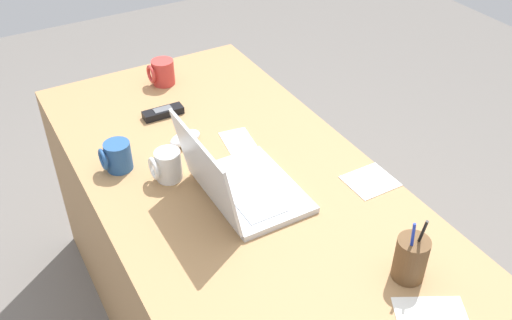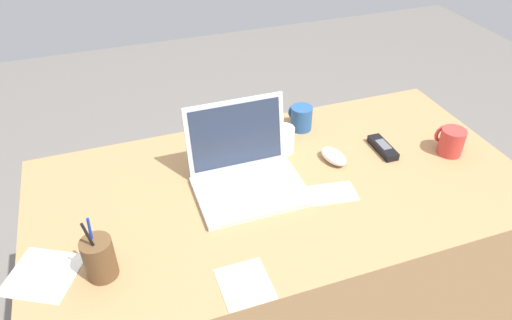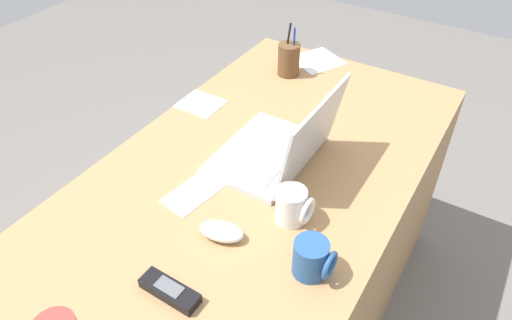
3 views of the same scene
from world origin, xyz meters
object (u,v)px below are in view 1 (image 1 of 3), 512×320
Objects in this scene: coffee_mug_tall at (162,72)px; cordless_phone at (163,112)px; computer_mouse at (185,138)px; pen_holder at (411,258)px; coffee_mug_white at (167,166)px; coffee_mug_spare at (117,156)px; laptop at (238,184)px.

cordless_phone is at bearing 157.84° from coffee_mug_tall.
cordless_phone is (0.18, -0.00, -0.01)m from computer_mouse.
cordless_phone is 0.96m from pen_holder.
pen_holder is (-1.13, -0.15, 0.01)m from coffee_mug_tall.
coffee_mug_white is at bearing 126.67° from computer_mouse.
coffee_mug_tall is at bearing -22.16° from cordless_phone.
coffee_mug_spare is 0.48× the size of pen_holder.
pen_holder is (-0.93, -0.23, 0.04)m from cordless_phone.
pen_holder reaches higher than coffee_mug_white.
computer_mouse is at bearing 17.26° from pen_holder.
coffee_mug_tall is at bearing 7.48° from pen_holder.
coffee_mug_spare is at bearing 81.89° from computer_mouse.
laptop is at bearing 25.60° from pen_holder.
coffee_mug_white is 0.99× the size of coffee_mug_tall.
laptop is 3.02× the size of computer_mouse.
computer_mouse is at bearing 167.73° from coffee_mug_tall.
computer_mouse is 1.16× the size of coffee_mug_tall.
pen_holder reaches higher than coffee_mug_spare.
laptop reaches higher than coffee_mug_tall.
pen_holder is (-0.44, -0.21, 0.01)m from laptop.
cordless_phone is at bearing -13.88° from computer_mouse.
laptop is 3.56× the size of coffee_mug_white.
coffee_mug_white is at bearing 29.28° from pen_holder.
laptop reaches higher than coffee_mug_white.
coffee_mug_spare is (0.11, 0.11, -0.00)m from coffee_mug_white.
coffee_mug_tall is 1.14m from pen_holder.
coffee_mug_tall is 0.68× the size of cordless_phone.
cordless_phone is at bearing 13.90° from pen_holder.
cordless_phone is (0.49, 0.02, -0.04)m from laptop.
coffee_mug_tall is at bearing -25.59° from computer_mouse.
pen_holder is at bearing -148.16° from coffee_mug_spare.
laptop is 0.31m from computer_mouse.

